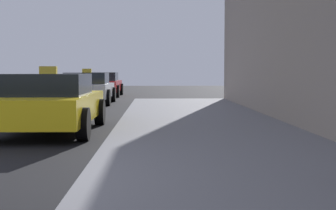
{
  "coord_description": "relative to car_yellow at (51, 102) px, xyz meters",
  "views": [
    {
      "loc": [
        2.85,
        -5.11,
        1.32
      ],
      "look_at": [
        3.02,
        1.16,
        0.89
      ],
      "focal_mm": 52.43,
      "sensor_mm": 36.0,
      "label": 1
    }
  ],
  "objects": [
    {
      "name": "car_white",
      "position": [
        -0.47,
        9.35,
        -0.0
      ],
      "size": [
        2.05,
        4.0,
        1.43
      ],
      "color": "white",
      "rests_on": "ground_plane"
    },
    {
      "name": "sidewalk",
      "position": [
        3.41,
        -5.54,
        -0.57
      ],
      "size": [
        4.0,
        32.0,
        0.15
      ],
      "primitive_type": "cube",
      "color": "slate",
      "rests_on": "ground_plane"
    },
    {
      "name": "car_yellow",
      "position": [
        0.0,
        0.0,
        0.0
      ],
      "size": [
        2.02,
        4.43,
        1.43
      ],
      "color": "yellow",
      "rests_on": "ground_plane"
    },
    {
      "name": "car_red",
      "position": [
        -0.54,
        15.43,
        -0.0
      ],
      "size": [
        2.04,
        4.51,
        1.27
      ],
      "color": "red",
      "rests_on": "ground_plane"
    }
  ]
}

